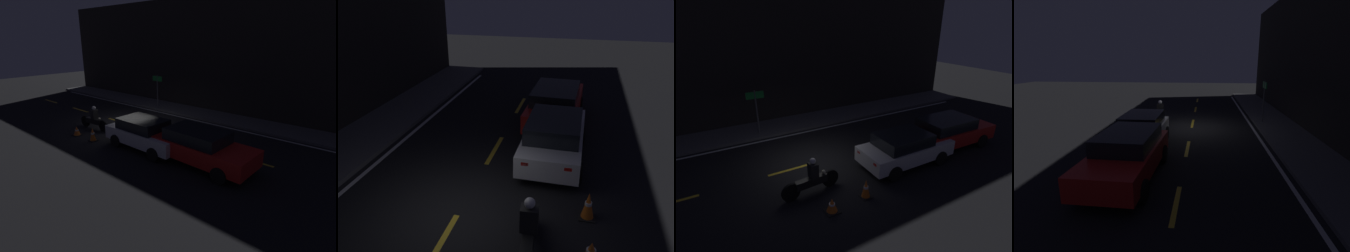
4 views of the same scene
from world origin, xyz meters
TOP-DOWN VIEW (x-y plane):
  - ground_plane at (0.00, 0.00)m, footprint 56.00×56.00m
  - raised_curb at (0.00, 4.82)m, footprint 28.00×2.37m
  - building_front at (0.00, 6.16)m, footprint 28.00×0.30m
  - lane_dash_a at (-10.00, 0.00)m, footprint 2.00×0.14m
  - lane_dash_b at (-5.50, 0.00)m, footprint 2.00×0.14m
  - lane_dash_c at (-1.00, 0.00)m, footprint 2.00×0.14m
  - lane_dash_d at (3.50, 0.00)m, footprint 2.00×0.14m
  - lane_dash_e at (8.00, 0.00)m, footprint 2.00×0.14m
  - lane_solid_kerb at (0.00, 3.39)m, footprint 25.20×0.14m
  - sedan_white at (3.44, -1.98)m, footprint 4.10×1.93m
  - taxi_red at (6.44, -1.73)m, footprint 4.64×2.10m
  - motorcycle at (-0.90, -1.92)m, footprint 2.27×0.38m
  - traffic_cone_near at (-0.72, -3.18)m, footprint 0.48×0.48m
  - traffic_cone_mid at (0.67, -3.10)m, footprint 0.40×0.40m
  - shop_sign at (-1.33, 4.12)m, footprint 0.90×0.08m

SIDE VIEW (x-z plane):
  - ground_plane at x=0.00m, z-range 0.00..0.00m
  - lane_solid_kerb at x=0.00m, z-range 0.00..0.01m
  - lane_dash_a at x=-10.00m, z-range 0.00..0.01m
  - lane_dash_b at x=-5.50m, z-range 0.00..0.01m
  - lane_dash_c at x=-1.00m, z-range 0.00..0.01m
  - lane_dash_d at x=3.50m, z-range 0.00..0.01m
  - lane_dash_e at x=8.00m, z-range 0.00..0.01m
  - raised_curb at x=0.00m, z-range 0.00..0.14m
  - traffic_cone_near at x=-0.72m, z-range -0.01..0.49m
  - traffic_cone_mid at x=0.67m, z-range -0.01..0.70m
  - motorcycle at x=-0.90m, z-range -0.13..1.28m
  - sedan_white at x=3.44m, z-range 0.05..1.50m
  - taxi_red at x=6.44m, z-range 0.05..1.56m
  - shop_sign at x=-1.33m, z-range 0.62..3.02m
  - building_front at x=0.00m, z-range 0.00..7.99m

